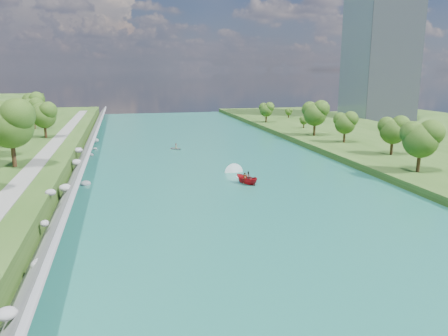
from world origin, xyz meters
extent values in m
plane|color=#2D5119|center=(0.00, 0.00, 0.00)|extent=(260.00, 260.00, 0.00)
cube|color=#1A6453|center=(0.00, 20.00, 0.05)|extent=(55.00, 240.00, 0.10)
cube|color=#2D5119|center=(49.50, 20.00, 0.75)|extent=(44.00, 240.00, 1.50)
cube|color=slate|center=(-25.85, 20.00, 1.80)|extent=(3.54, 236.00, 4.05)
ellipsoid|color=gray|center=(-26.26, -33.20, 2.70)|extent=(1.52, 1.53, 0.84)
ellipsoid|color=gray|center=(-25.77, -22.92, 1.68)|extent=(1.78, 1.88, 1.18)
ellipsoid|color=gray|center=(-26.83, -13.22, 2.42)|extent=(0.98, 1.10, 0.77)
ellipsoid|color=gray|center=(-27.40, -4.03, 3.57)|extent=(1.39, 1.53, 0.89)
ellipsoid|color=gray|center=(-26.38, 2.75, 2.35)|extent=(1.85, 2.06, 1.13)
ellipsoid|color=gray|center=(-24.38, 13.13, 0.20)|extent=(1.86, 2.21, 1.06)
ellipsoid|color=gray|center=(-26.58, 22.30, 2.17)|extent=(1.87, 1.78, 1.31)
ellipsoid|color=gray|center=(-26.90, 31.24, 3.01)|extent=(1.77, 2.28, 1.09)
ellipsoid|color=gray|center=(-25.01, 40.19, 0.25)|extent=(1.05, 1.02, 0.72)
ellipsoid|color=gray|center=(-24.63, 48.15, 0.26)|extent=(1.06, 1.23, 0.63)
ellipsoid|color=gray|center=(-24.89, 56.93, 1.05)|extent=(1.68, 1.40, 1.21)
cube|color=gray|center=(-32.50, 20.00, 3.55)|extent=(3.00, 200.00, 0.10)
cube|color=gray|center=(82.50, 95.00, 30.00)|extent=(22.00, 22.00, 60.00)
ellipsoid|color=#264A13|center=(-35.73, 14.59, 10.18)|extent=(8.01, 8.01, 13.35)
ellipsoid|color=#264A13|center=(-35.76, 47.64, 8.53)|extent=(6.03, 6.03, 10.05)
ellipsoid|color=#264A13|center=(-45.85, 55.79, 8.57)|extent=(6.09, 6.09, 10.14)
ellipsoid|color=#264A13|center=(-41.45, 66.03, 8.52)|extent=(6.03, 6.03, 10.05)
ellipsoid|color=#264A13|center=(-43.28, 77.10, 9.14)|extent=(6.77, 6.77, 11.28)
ellipsoid|color=#264A13|center=(33.95, 3.07, 7.01)|extent=(6.62, 6.62, 11.03)
ellipsoid|color=#264A13|center=(38.99, 18.77, 6.45)|extent=(5.95, 5.95, 9.91)
ellipsoid|color=#264A13|center=(37.03, 36.06, 6.10)|extent=(5.52, 5.52, 9.20)
ellipsoid|color=#264A13|center=(34.73, 48.96, 7.22)|extent=(6.87, 6.87, 11.45)
ellipsoid|color=#264A13|center=(38.42, 64.80, 3.78)|extent=(2.73, 2.73, 4.55)
ellipsoid|color=#264A13|center=(31.74, 82.27, 5.62)|extent=(4.95, 4.95, 8.25)
ellipsoid|color=#264A13|center=(44.65, 93.77, 3.73)|extent=(2.68, 2.68, 4.46)
imported|color=#AA0D14|center=(2.92, 6.95, 0.97)|extent=(3.86, 4.69, 1.73)
imported|color=#66605B|center=(2.52, 6.55, 1.34)|extent=(0.72, 0.54, 1.78)
imported|color=#66605B|center=(3.42, 7.45, 1.33)|extent=(0.88, 0.70, 1.75)
cube|color=white|center=(2.92, 9.95, 0.13)|extent=(0.90, 5.00, 0.06)
imported|color=gray|center=(-4.86, 43.53, 0.43)|extent=(3.82, 3.89, 0.66)
imported|color=#66605B|center=(-4.86, 43.53, 1.00)|extent=(0.74, 0.61, 1.29)
camera|label=1|loc=(-17.63, -63.69, 19.47)|focal=35.00mm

